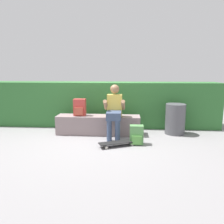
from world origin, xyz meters
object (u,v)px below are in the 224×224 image
bench_main (98,125)px  skateboard_near_person (118,143)px  backpack_on_ground (136,135)px  person_skater (114,109)px  trash_bin (175,119)px  backpack_on_bench (80,108)px

bench_main → skateboard_near_person: bearing=-58.7°
skateboard_near_person → backpack_on_ground: 0.42m
skateboard_near_person → person_skater: bearing=100.6°
backpack_on_ground → trash_bin: bearing=41.6°
backpack_on_ground → skateboard_near_person: bearing=-157.5°
person_skater → bench_main: bearing=152.3°
person_skater → backpack_on_bench: size_ratio=3.00×
trash_bin → bench_main: bearing=-175.5°
skateboard_near_person → backpack_on_bench: (-0.97, 0.85, 0.57)m
person_skater → trash_bin: 1.52m
skateboard_near_person → backpack_on_ground: size_ratio=2.03×
backpack_on_bench → trash_bin: backpack_on_bench is taller
backpack_on_bench → trash_bin: 2.32m
backpack_on_ground → trash_bin: (0.96, 0.85, 0.17)m
backpack_on_ground → person_skater: bearing=135.1°
bench_main → backpack_on_ground: bearing=-38.2°
backpack_on_bench → backpack_on_ground: 1.57m
trash_bin → backpack_on_bench: bearing=-176.1°
backpack_on_bench → backpack_on_ground: bearing=-27.4°
person_skater → skateboard_near_person: 0.87m
skateboard_near_person → trash_bin: trash_bin is taller
backpack_on_bench → person_skater: bearing=-13.4°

